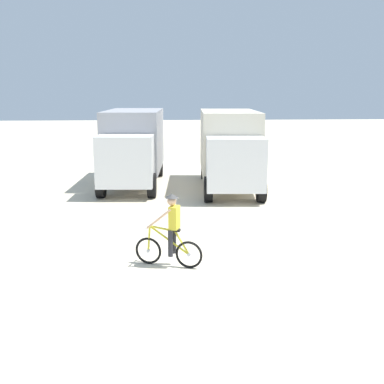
{
  "coord_description": "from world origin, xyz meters",
  "views": [
    {
      "loc": [
        -1.17,
        -10.89,
        4.21
      ],
      "look_at": [
        -0.22,
        3.8,
        1.1
      ],
      "focal_mm": 44.89,
      "sensor_mm": 36.0,
      "label": 1
    }
  ],
  "objects": [
    {
      "name": "box_truck_cream_rv",
      "position": [
        1.81,
        9.75,
        1.87
      ],
      "size": [
        2.76,
        6.88,
        3.35
      ],
      "color": "beige",
      "rests_on": "ground"
    },
    {
      "name": "ground_plane",
      "position": [
        0.0,
        0.0,
        0.0
      ],
      "size": [
        120.0,
        120.0,
        0.0
      ],
      "primitive_type": "plane",
      "color": "beige"
    },
    {
      "name": "cyclist_orange_shirt",
      "position": [
        -0.97,
        0.25,
        0.85
      ],
      "size": [
        1.64,
        0.74,
        1.82
      ],
      "color": "black",
      "rests_on": "ground"
    },
    {
      "name": "box_truck_grey_hauler",
      "position": [
        -2.42,
        10.8,
        1.87
      ],
      "size": [
        2.75,
        6.87,
        3.35
      ],
      "color": "#9E9EA3",
      "rests_on": "ground"
    }
  ]
}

